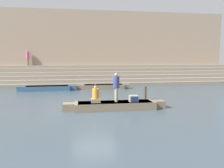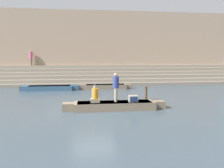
{
  "view_description": "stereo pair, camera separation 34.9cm",
  "coord_description": "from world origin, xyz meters",
  "px_view_note": "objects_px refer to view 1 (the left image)",
  "views": [
    {
      "loc": [
        -0.82,
        -12.6,
        2.96
      ],
      "look_at": [
        1.21,
        0.83,
        1.34
      ],
      "focal_mm": 35.0,
      "sensor_mm": 36.0,
      "label": 1
    },
    {
      "loc": [
        -0.47,
        -12.65,
        2.96
      ],
      "look_at": [
        1.21,
        0.83,
        1.34
      ],
      "focal_mm": 35.0,
      "sensor_mm": 36.0,
      "label": 2
    }
  ],
  "objects_px": {
    "rowboat_main": "(115,105)",
    "person_standing": "(116,85)",
    "tv_set": "(134,99)",
    "moored_boat_distant": "(103,87)",
    "person_on_steps": "(28,57)",
    "mooring_post": "(145,93)",
    "moored_boat_shore": "(47,88)",
    "person_rowing": "(96,96)"
  },
  "relations": [
    {
      "from": "person_rowing",
      "to": "tv_set",
      "type": "bearing_deg",
      "value": 3.65
    },
    {
      "from": "moored_boat_shore",
      "to": "moored_boat_distant",
      "type": "distance_m",
      "value": 5.18
    },
    {
      "from": "tv_set",
      "to": "person_rowing",
      "type": "bearing_deg",
      "value": -175.79
    },
    {
      "from": "moored_boat_shore",
      "to": "moored_boat_distant",
      "type": "xyz_separation_m",
      "value": [
        5.17,
        0.31,
        0.0
      ]
    },
    {
      "from": "moored_boat_shore",
      "to": "person_rowing",
      "type": "bearing_deg",
      "value": -62.43
    },
    {
      "from": "rowboat_main",
      "to": "tv_set",
      "type": "distance_m",
      "value": 1.14
    },
    {
      "from": "moored_boat_shore",
      "to": "person_on_steps",
      "type": "height_order",
      "value": "person_on_steps"
    },
    {
      "from": "person_on_steps",
      "to": "moored_boat_shore",
      "type": "bearing_deg",
      "value": -160.12
    },
    {
      "from": "person_rowing",
      "to": "mooring_post",
      "type": "xyz_separation_m",
      "value": [
        3.69,
        2.51,
        -0.35
      ]
    },
    {
      "from": "person_standing",
      "to": "tv_set",
      "type": "relative_size",
      "value": 3.32
    },
    {
      "from": "moored_boat_distant",
      "to": "person_rowing",
      "type": "bearing_deg",
      "value": -100.92
    },
    {
      "from": "person_standing",
      "to": "person_on_steps",
      "type": "xyz_separation_m",
      "value": [
        -7.75,
        13.25,
        1.7
      ]
    },
    {
      "from": "tv_set",
      "to": "mooring_post",
      "type": "distance_m",
      "value": 3.02
    },
    {
      "from": "moored_boat_distant",
      "to": "mooring_post",
      "type": "relative_size",
      "value": 5.19
    },
    {
      "from": "moored_boat_shore",
      "to": "person_on_steps",
      "type": "bearing_deg",
      "value": 120.49
    },
    {
      "from": "moored_boat_shore",
      "to": "person_on_steps",
      "type": "relative_size",
      "value": 3.14
    },
    {
      "from": "tv_set",
      "to": "person_on_steps",
      "type": "height_order",
      "value": "person_on_steps"
    },
    {
      "from": "moored_boat_shore",
      "to": "mooring_post",
      "type": "height_order",
      "value": "mooring_post"
    },
    {
      "from": "person_standing",
      "to": "moored_boat_distant",
      "type": "xyz_separation_m",
      "value": [
        0.18,
        8.32,
        -1.15
      ]
    },
    {
      "from": "person_standing",
      "to": "moored_boat_shore",
      "type": "bearing_deg",
      "value": 127.38
    },
    {
      "from": "rowboat_main",
      "to": "person_standing",
      "type": "distance_m",
      "value": 1.16
    },
    {
      "from": "rowboat_main",
      "to": "moored_boat_distant",
      "type": "distance_m",
      "value": 8.42
    },
    {
      "from": "person_standing",
      "to": "tv_set",
      "type": "bearing_deg",
      "value": -8.72
    },
    {
      "from": "tv_set",
      "to": "person_on_steps",
      "type": "bearing_deg",
      "value": 129.93
    },
    {
      "from": "tv_set",
      "to": "moored_boat_shore",
      "type": "bearing_deg",
      "value": 132.88
    },
    {
      "from": "moored_boat_distant",
      "to": "person_on_steps",
      "type": "height_order",
      "value": "person_on_steps"
    },
    {
      "from": "tv_set",
      "to": "person_on_steps",
      "type": "distance_m",
      "value": 16.26
    },
    {
      "from": "moored_boat_distant",
      "to": "person_on_steps",
      "type": "xyz_separation_m",
      "value": [
        -7.93,
        4.93,
        2.85
      ]
    },
    {
      "from": "mooring_post",
      "to": "person_on_steps",
      "type": "xyz_separation_m",
      "value": [
        -10.24,
        10.88,
        2.59
      ]
    },
    {
      "from": "tv_set",
      "to": "mooring_post",
      "type": "relative_size",
      "value": 0.51
    },
    {
      "from": "moored_boat_shore",
      "to": "mooring_post",
      "type": "bearing_deg",
      "value": -34.38
    },
    {
      "from": "person_rowing",
      "to": "moored_boat_shore",
      "type": "bearing_deg",
      "value": 121.37
    },
    {
      "from": "rowboat_main",
      "to": "tv_set",
      "type": "height_order",
      "value": "tv_set"
    },
    {
      "from": "rowboat_main",
      "to": "tv_set",
      "type": "xyz_separation_m",
      "value": [
        1.06,
        -0.14,
        0.39
      ]
    },
    {
      "from": "person_standing",
      "to": "moored_boat_distant",
      "type": "bearing_deg",
      "value": 94.22
    },
    {
      "from": "tv_set",
      "to": "moored_boat_shore",
      "type": "distance_m",
      "value": 10.2
    },
    {
      "from": "person_standing",
      "to": "person_rowing",
      "type": "xyz_separation_m",
      "value": [
        -1.2,
        -0.14,
        -0.54
      ]
    },
    {
      "from": "person_standing",
      "to": "person_on_steps",
      "type": "bearing_deg",
      "value": 125.8
    },
    {
      "from": "person_standing",
      "to": "person_on_steps",
      "type": "height_order",
      "value": "person_on_steps"
    },
    {
      "from": "person_rowing",
      "to": "tv_set",
      "type": "xyz_separation_m",
      "value": [
        2.18,
        -0.11,
        -0.22
      ]
    },
    {
      "from": "moored_boat_distant",
      "to": "person_on_steps",
      "type": "relative_size",
      "value": 3.05
    },
    {
      "from": "moored_boat_shore",
      "to": "moored_boat_distant",
      "type": "relative_size",
      "value": 1.03
    }
  ]
}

